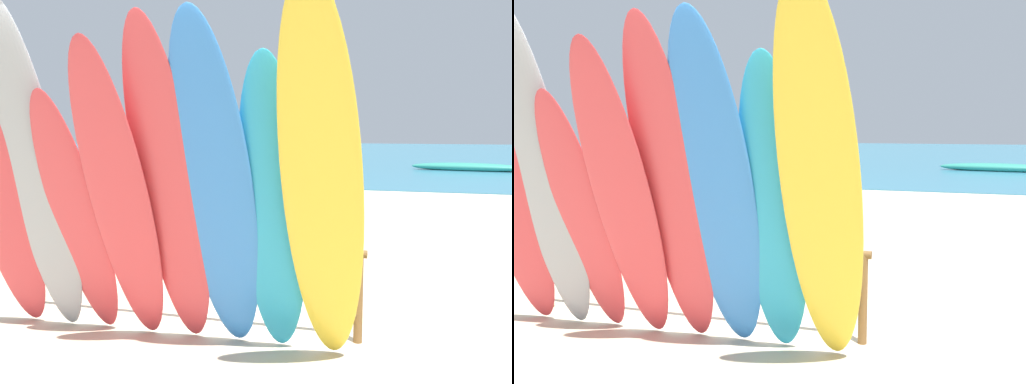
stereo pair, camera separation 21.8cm
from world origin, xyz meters
The scene contains 16 objects.
ground centered at (0.00, 14.00, 0.00)m, with size 60.00×60.00×0.00m, color beige.
ocean_water centered at (0.00, 30.96, 0.01)m, with size 60.00×40.00×0.02m, color teal.
surfboard_rack centered at (0.00, 0.00, 0.58)m, with size 3.05×0.07×0.74m.
surfboard_grey_1 centered at (-0.91, -0.69, 1.29)m, with size 0.50×0.08×2.69m, color #999EA3.
surfboard_red_2 centered at (-0.62, -0.62, 0.98)m, with size 0.46×0.06×2.09m, color #D13D42.
surfboard_red_3 centered at (-0.17, -0.73, 1.14)m, with size 0.48×0.06×2.45m, color #D13D42.
surfboard_red_4 centered at (0.19, -0.67, 1.21)m, with size 0.49×0.06×2.57m, color #D13D42.
surfboard_blue_5 centered at (0.55, -0.67, 1.22)m, with size 0.56×0.08×2.58m, color #337AD1.
surfboard_teal_6 centered at (0.93, -0.58, 1.09)m, with size 0.47×0.08×2.27m, color #289EC6.
surfboard_yellow_7 centered at (1.31, -0.79, 1.28)m, with size 0.53×0.08×2.75m, color yellow.
beachgoer_by_water centered at (-0.28, 3.78, 0.89)m, with size 0.40×0.57×1.54m.
beachgoer_midbeach centered at (-2.20, 7.86, 0.95)m, with size 0.43×0.60×1.65m.
beachgoer_strolling centered at (-0.18, 5.84, 0.92)m, with size 0.41×0.51×1.60m.
beach_chair_blue centered at (-3.14, 2.06, 0.42)m, with size 0.62×0.80×0.80m.
beach_chair_striped centered at (-2.47, 3.08, 0.43)m, with size 0.63×0.79×0.81m.
distant_boat centered at (3.22, 18.58, 0.15)m, with size 4.16×1.24×0.33m.
Camera 2 is at (2.20, -4.43, 1.69)m, focal length 41.39 mm.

